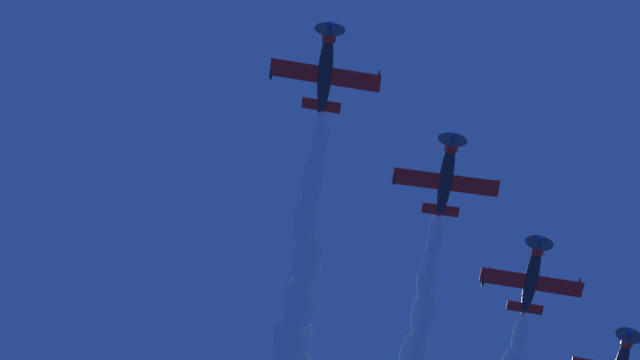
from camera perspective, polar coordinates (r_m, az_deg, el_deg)
The scene contains 4 objects.
airplane_lead at distance 101.21m, azimuth 0.25°, elevation 5.06°, with size 8.84×8.07×3.08m.
airplane_left_wingman at distance 106.47m, azimuth 5.75°, elevation 0.17°, with size 8.90×8.07×2.74m.
airplane_right_wingman at distance 112.04m, azimuth 9.59°, elevation -4.34°, with size 8.87×8.08×2.78m.
smoke_trail_lead at distance 116.07m, azimuth -1.11°, elevation -7.10°, with size 16.16×33.99×4.87m.
Camera 1 is at (21.03, 39.57, 1.59)m, focal length 70.53 mm.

